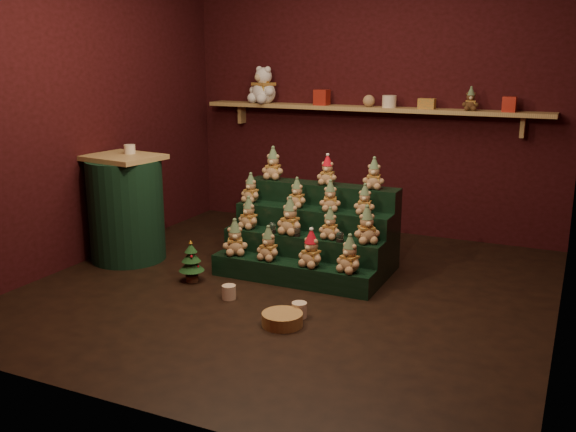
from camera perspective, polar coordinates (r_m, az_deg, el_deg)
The scene contains 40 objects.
ground at distance 5.22m, azimuth 0.18°, elevation -6.43°, with size 4.00×4.00×0.00m, color black.
back_wall at distance 6.82m, azimuth 7.58°, elevation 10.39°, with size 4.00×0.10×2.80m, color black.
front_wall at distance 3.18m, azimuth -15.63°, elevation 5.67°, with size 4.00×0.10×2.80m, color black.
left_wall at distance 6.06m, azimuth -17.93°, elevation 9.37°, with size 0.10×4.00×2.80m, color black.
back_shelf at distance 6.66m, azimuth 7.08°, elevation 9.41°, with size 3.60×0.26×0.24m.
riser_tier_front at distance 5.30m, azimuth 0.30°, elevation -5.08°, with size 1.40×0.22×0.18m, color black.
riser_tier_midfront at distance 5.46m, azimuth 1.27°, elevation -3.50°, with size 1.40×0.22×0.36m, color black.
riser_tier_midback at distance 5.63m, azimuth 2.18°, elevation -2.00°, with size 1.40×0.22×0.54m, color black.
riser_tier_back at distance 5.80m, azimuth 3.03°, elevation -0.60°, with size 1.40×0.22×0.72m, color black.
teddy_0 at distance 5.46m, azimuth -4.74°, elevation -1.91°, with size 0.21×0.19×0.30m, color tan, non-canonical shape.
teddy_1 at distance 5.31m, azimuth -1.75°, elevation -2.46°, with size 0.20×0.18×0.28m, color tan, non-canonical shape.
teddy_2 at distance 5.14m, azimuth 2.08°, elevation -2.92°, with size 0.21×0.19×0.30m, color tan, non-canonical shape.
teddy_3 at distance 5.03m, azimuth 5.50°, elevation -3.38°, with size 0.21×0.19×0.29m, color tan, non-canonical shape.
teddy_4 at distance 5.59m, azimuth -3.50°, elevation 0.27°, with size 0.19×0.18×0.27m, color tan, non-canonical shape.
teddy_5 at distance 5.40m, azimuth 0.19°, elevation -0.01°, with size 0.22×0.20×0.31m, color tan, non-canonical shape.
teddy_6 at distance 5.29m, azimuth 3.76°, elevation -0.67°, with size 0.18×0.16×0.25m, color tan, non-canonical shape.
teddy_7 at distance 5.19m, azimuth 7.01°, elevation -0.79°, with size 0.21×0.19×0.30m, color tan, non-canonical shape.
teddy_8 at distance 5.79m, azimuth -3.32°, elevation 2.50°, with size 0.18×0.16×0.26m, color tan, non-canonical shape.
teddy_9 at distance 5.58m, azimuth 0.80°, elevation 2.06°, with size 0.18×0.16×0.25m, color tan, non-canonical shape.
teddy_10 at distance 5.46m, azimuth 3.78°, elevation 1.79°, with size 0.18×0.16×0.26m, color tan, non-canonical shape.
teddy_11 at distance 5.38m, azimuth 6.84°, elevation 1.46°, with size 0.18×0.16×0.25m, color tan, non-canonical shape.
teddy_12 at distance 5.91m, azimuth -1.33°, elevation 4.69°, with size 0.21×0.19×0.29m, color tan, non-canonical shape.
teddy_13 at distance 5.66m, azimuth 3.53°, elevation 4.07°, with size 0.18×0.16×0.25m, color tan, non-canonical shape.
teddy_14 at distance 5.52m, azimuth 7.65°, elevation 3.76°, with size 0.19×0.17×0.26m, color tan, non-canonical shape.
snow_globe_a at distance 5.45m, azimuth -1.42°, elevation -1.05°, with size 0.07×0.07×0.09m.
snow_globe_b at distance 5.36m, azimuth 0.81°, elevation -1.40°, with size 0.06×0.06×0.08m.
snow_globe_c at distance 5.21m, azimuth 4.64°, elevation -1.83°, with size 0.07×0.07×0.09m.
side_table at distance 6.00m, azimuth -14.19°, elevation 0.65°, with size 0.70×0.67×0.97m.
table_ornament at distance 5.98m, azimuth -13.89°, elevation 5.79°, with size 0.10×0.10×0.08m, color beige.
mini_christmas_tree at distance 5.38m, azimuth -8.59°, elevation -4.00°, with size 0.21×0.21×0.36m.
mug_left at distance 5.01m, azimuth -5.27°, elevation -6.75°, with size 0.11×0.11×0.11m, color beige.
mug_right at distance 4.66m, azimuth 1.01°, elevation -8.35°, with size 0.11×0.11×0.11m, color beige.
wicker_basket at distance 4.53m, azimuth -0.51°, elevation -9.16°, with size 0.29×0.29×0.09m, color #A77E43.
white_bear at distance 7.06m, azimuth -2.19°, elevation 11.98°, with size 0.35×0.32×0.49m, color white, non-canonical shape.
brown_bear at distance 6.37m, azimuth 15.93°, elevation 9.96°, with size 0.15×0.14×0.21m, color #50321A, non-canonical shape.
gift_tin_red_a at distance 6.80m, azimuth 3.03°, elevation 10.49°, with size 0.14×0.14×0.16m, color #B0291B.
gift_tin_cream at distance 6.56m, azimuth 8.99°, elevation 10.02°, with size 0.14×0.14×0.12m, color beige.
gift_tin_red_b at distance 6.34m, azimuth 19.08°, elevation 9.37°, with size 0.12×0.12×0.14m, color #B0291B.
shelf_plush_ball at distance 6.62m, azimuth 7.20°, elevation 10.12°, with size 0.12×0.12×0.12m, color tan.
scarf_gift_box at distance 6.47m, azimuth 12.23°, elevation 9.73°, with size 0.16×0.10×0.10m, color orange.
Camera 1 is at (2.06, -4.43, 1.85)m, focal length 40.00 mm.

